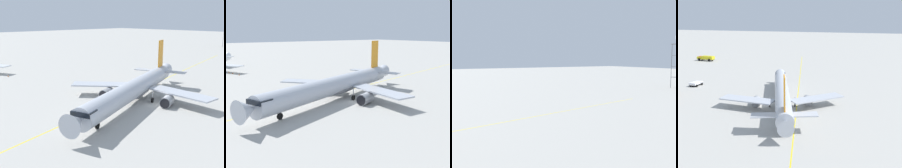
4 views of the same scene
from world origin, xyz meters
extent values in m
plane|color=#ADAAA3|center=(0.00, 0.00, 0.00)|extent=(600.00, 600.00, 0.00)
cylinder|color=#B2B7C1|center=(4.54, 2.91, 3.03)|extent=(16.58, 38.64, 3.65)
cone|color=#B2B7C1|center=(-2.43, 22.76, 3.03)|extent=(4.26, 3.98, 3.46)
cone|color=#B2B7C1|center=(11.61, -17.22, 3.33)|extent=(4.25, 4.80, 3.10)
cube|color=black|center=(-1.70, 20.68, 3.85)|extent=(3.72, 3.29, 0.70)
ellipsoid|color=slate|center=(5.20, 1.04, 2.02)|extent=(7.83, 14.56, 2.01)
cube|color=orange|center=(10.32, -13.56, 8.18)|extent=(1.29, 3.10, 6.65)
cube|color=#B2B7C1|center=(6.89, -14.76, 3.76)|extent=(6.34, 4.38, 0.20)
cube|color=#B2B7C1|center=(13.75, -12.36, 3.76)|extent=(6.34, 4.38, 0.20)
cube|color=#B2B7C1|center=(-2.64, -2.86, 2.39)|extent=(13.93, 4.79, 0.28)
cube|color=#B2B7C1|center=(13.75, 2.89, 2.39)|extent=(12.91, 12.17, 0.28)
cylinder|color=gray|center=(-1.45, -0.03, 1.05)|extent=(3.13, 3.79, 2.17)
cylinder|color=black|center=(-2.01, 1.55, 1.05)|extent=(1.79, 0.75, 1.85)
cylinder|color=gray|center=(11.06, 4.36, 1.05)|extent=(3.13, 3.79, 2.17)
cylinder|color=black|center=(10.50, 5.94, 1.05)|extent=(1.79, 0.75, 1.85)
cylinder|color=#9EA0A5|center=(-0.45, 17.13, 1.47)|extent=(0.20, 0.20, 1.84)
cylinder|color=black|center=(-0.45, 17.13, 0.55)|extent=(0.65, 1.14, 1.10)
cylinder|color=#9EA0A5|center=(2.16, -0.03, 1.47)|extent=(0.20, 0.20, 1.84)
cylinder|color=black|center=(2.16, -0.03, 0.55)|extent=(0.65, 1.14, 1.10)
cylinder|color=#9EA0A5|center=(8.24, 2.11, 1.47)|extent=(0.20, 0.20, 1.84)
cylinder|color=black|center=(8.24, 2.11, 0.55)|extent=(0.65, 1.14, 1.10)
cylinder|color=slate|center=(42.45, -119.00, 9.61)|extent=(0.24, 0.24, 19.21)
cube|color=yellow|center=(8.96, 1.00, 0.00)|extent=(36.98, 164.86, 0.01)
cone|color=orange|center=(47.75, 9.68, 0.28)|extent=(0.36, 0.36, 0.55)
cylinder|color=white|center=(47.75, 9.68, 0.30)|extent=(0.22, 0.22, 0.06)
camera|label=1|loc=(-31.44, 44.08, 16.91)|focal=45.05mm
camera|label=2|loc=(-38.62, 33.47, 13.75)|focal=42.78mm
camera|label=3|loc=(-36.32, -18.95, 13.37)|focal=42.62mm
camera|label=4|loc=(24.62, -59.42, 22.55)|focal=42.23mm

